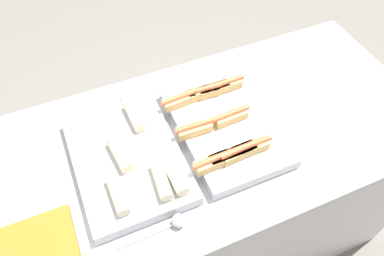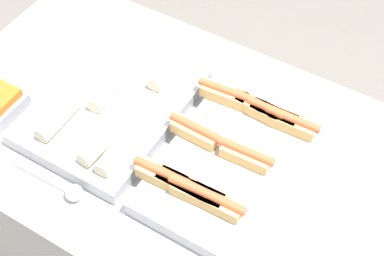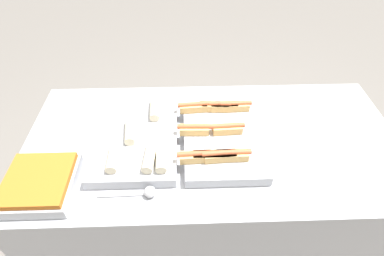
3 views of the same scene
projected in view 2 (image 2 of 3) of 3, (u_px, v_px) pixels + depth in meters
name	position (u px, v px, depth m)	size (l,w,h in m)	color
counter	(217.00, 240.00, 1.80)	(1.73, 0.83, 0.95)	#A8AAB2
tray_hotdogs	(235.00, 158.00, 1.39)	(0.38, 0.53, 0.10)	#A8AAB2
tray_wraps	(115.00, 105.00, 1.50)	(0.37, 0.52, 0.09)	#A8AAB2
serving_spoon_near	(69.00, 190.00, 1.35)	(0.23, 0.05, 0.05)	silver
serving_spoon_far	(187.00, 51.00, 1.65)	(0.23, 0.05, 0.05)	silver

